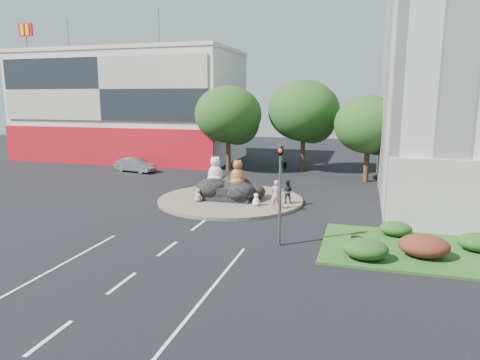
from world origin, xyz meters
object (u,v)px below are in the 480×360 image
(cat_tabby, at_px, (238,172))
(pedestrian_pink, at_px, (276,194))
(parked_car, at_px, (135,165))
(litter_bin, at_px, (356,245))
(cat_white, at_px, (215,170))
(pedestrian_dark, at_px, (287,191))
(kitten_white, at_px, (256,199))
(kitten_calico, at_px, (198,195))

(cat_tabby, distance_m, pedestrian_pink, 3.73)
(parked_car, xyz_separation_m, litter_bin, (21.10, -17.38, -0.19))
(cat_white, xyz_separation_m, pedestrian_dark, (5.23, -0.62, -1.12))
(pedestrian_pink, height_order, pedestrian_dark, pedestrian_pink)
(kitten_white, bearing_deg, cat_tabby, 110.89)
(pedestrian_pink, xyz_separation_m, parked_car, (-16.08, 10.82, -0.42))
(cat_white, bearing_deg, cat_tabby, -20.85)
(kitten_calico, bearing_deg, kitten_white, 40.49)
(kitten_calico, xyz_separation_m, litter_bin, (10.43, -6.99, -0.16))
(pedestrian_dark, height_order, parked_car, pedestrian_dark)
(parked_car, bearing_deg, litter_bin, -117.82)
(cat_white, xyz_separation_m, parked_car, (-11.26, 8.56, -1.42))
(kitten_calico, height_order, pedestrian_dark, pedestrian_dark)
(pedestrian_dark, bearing_deg, pedestrian_pink, 71.74)
(pedestrian_dark, bearing_deg, kitten_white, 29.86)
(cat_white, xyz_separation_m, kitten_calico, (-0.59, -1.82, -1.44))
(kitten_calico, bearing_deg, pedestrian_dark, 52.26)
(cat_white, distance_m, cat_tabby, 1.78)
(litter_bin, bearing_deg, cat_white, 138.14)
(pedestrian_dark, xyz_separation_m, parked_car, (-16.49, 9.19, -0.30))
(cat_tabby, bearing_deg, litter_bin, -45.80)
(litter_bin, bearing_deg, cat_tabby, 133.77)
(kitten_white, distance_m, parked_car, 18.00)
(litter_bin, bearing_deg, kitten_white, 132.55)
(kitten_white, relative_size, pedestrian_pink, 0.46)
(cat_tabby, relative_size, pedestrian_pink, 1.04)
(cat_white, relative_size, pedestrian_dark, 1.28)
(kitten_calico, distance_m, parked_car, 14.89)
(cat_tabby, distance_m, litter_bin, 11.81)
(pedestrian_dark, bearing_deg, kitten_calico, 7.65)
(kitten_calico, bearing_deg, pedestrian_pink, 36.00)
(cat_tabby, relative_size, kitten_calico, 2.05)
(kitten_white, bearing_deg, cat_white, 123.83)
(parked_car, bearing_deg, cat_white, -115.59)
(cat_white, distance_m, pedestrian_pink, 5.41)
(cat_tabby, bearing_deg, pedestrian_dark, -3.84)
(pedestrian_pink, xyz_separation_m, pedestrian_dark, (0.42, 1.64, -0.12))
(cat_white, height_order, pedestrian_pink, cat_white)
(pedestrian_pink, bearing_deg, parked_car, -49.69)
(pedestrian_pink, xyz_separation_m, litter_bin, (5.02, -6.56, -0.61))
(kitten_white, relative_size, litter_bin, 1.09)
(kitten_white, bearing_deg, pedestrian_dark, 5.79)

